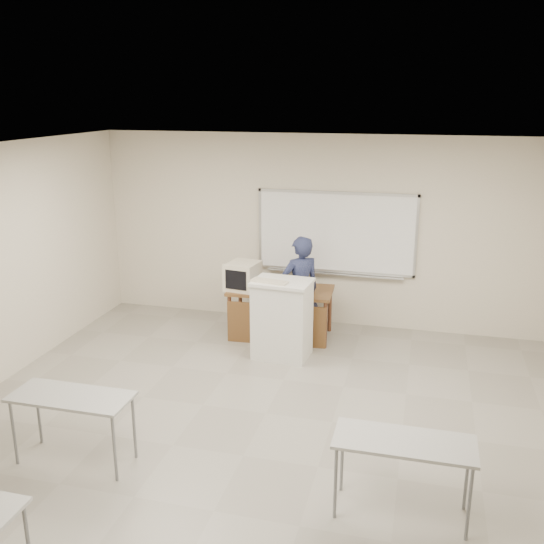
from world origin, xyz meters
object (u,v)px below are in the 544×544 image
(podium, at_px, (282,319))
(presenter, at_px, (300,290))
(laptop, at_px, (272,288))
(mouse, at_px, (291,293))
(keyboard, at_px, (269,281))
(crt_monitor, at_px, (243,276))
(instructor_desk, at_px, (279,303))
(whiteboard, at_px, (336,234))

(podium, height_order, presenter, presenter)
(laptop, bearing_deg, podium, -69.17)
(podium, height_order, mouse, podium)
(podium, relative_size, keyboard, 2.22)
(presenter, bearing_deg, laptop, -45.31)
(laptop, xyz_separation_m, keyboard, (0.15, -0.73, 0.33))
(mouse, relative_size, keyboard, 0.19)
(crt_monitor, distance_m, presenter, 0.90)
(instructor_desk, distance_m, crt_monitor, 0.68)
(podium, distance_m, keyboard, 0.60)
(whiteboard, bearing_deg, mouse, -118.32)
(podium, bearing_deg, keyboard, -136.79)
(mouse, bearing_deg, keyboard, -113.43)
(podium, xyz_separation_m, laptop, (-0.30, 0.61, 0.24))
(mouse, bearing_deg, instructor_desk, 145.66)
(podium, bearing_deg, presenter, 80.66)
(instructor_desk, height_order, crt_monitor, crt_monitor)
(instructor_desk, xyz_separation_m, crt_monitor, (-0.55, -0.01, 0.39))
(instructor_desk, distance_m, laptop, 0.26)
(instructor_desk, relative_size, laptop, 5.34)
(crt_monitor, bearing_deg, podium, -30.68)
(podium, height_order, laptop, podium)
(mouse, height_order, keyboard, keyboard)
(crt_monitor, relative_size, mouse, 5.30)
(whiteboard, distance_m, instructor_desk, 1.43)
(instructor_desk, xyz_separation_m, laptop, (-0.10, -0.02, 0.24))
(presenter, bearing_deg, whiteboard, -149.27)
(crt_monitor, bearing_deg, keyboard, -42.09)
(podium, bearing_deg, mouse, 94.55)
(keyboard, bearing_deg, presenter, 76.88)
(instructor_desk, bearing_deg, mouse, -27.11)
(crt_monitor, distance_m, mouse, 0.78)
(keyboard, xyz_separation_m, presenter, (0.29, 0.67, -0.32))
(instructor_desk, relative_size, mouse, 16.62)
(crt_monitor, height_order, laptop, crt_monitor)
(crt_monitor, relative_size, laptop, 1.70)
(podium, xyz_separation_m, crt_monitor, (-0.75, 0.62, 0.39))
(laptop, distance_m, keyboard, 0.82)
(presenter, bearing_deg, instructor_desk, -50.11)
(keyboard, height_order, presenter, presenter)
(instructor_desk, bearing_deg, presenter, -15.90)
(mouse, distance_m, keyboard, 0.77)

